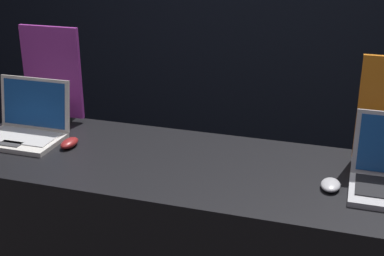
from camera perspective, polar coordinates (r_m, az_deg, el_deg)
laptop_front at (r=2.42m, az=-17.26°, el=0.26°), size 0.34×0.27×0.25m
mouse_front at (r=2.30m, az=-12.94°, el=-1.57°), size 0.06×0.11×0.03m
promo_stand_front at (r=2.57m, az=-14.66°, el=5.34°), size 0.29×0.07×0.45m
mouse_back at (r=1.97m, az=14.56°, el=-5.89°), size 0.07×0.11×0.03m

